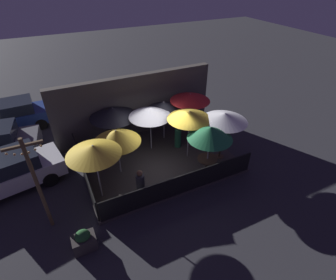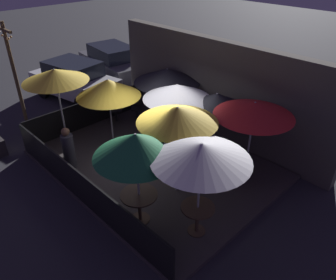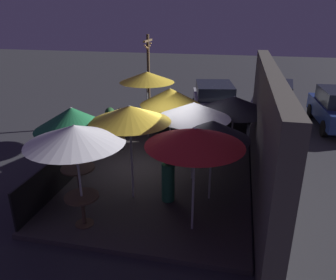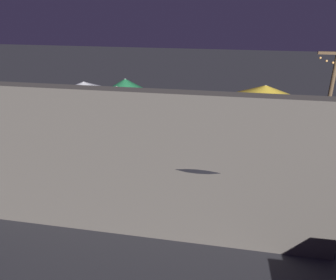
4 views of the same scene
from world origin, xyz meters
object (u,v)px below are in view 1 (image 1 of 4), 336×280
at_px(patio_umbrella_0, 210,133).
at_px(patio_chair_1, 95,147).
at_px(patio_umbrella_1, 225,117).
at_px(dining_table_1, 221,147).
at_px(patio_umbrella_4, 113,112).
at_px(patio_umbrella_2, 150,112).
at_px(patio_umbrella_5, 116,136).
at_px(patio_umbrella_7, 164,106).
at_px(planter_box, 84,241).
at_px(parked_car_2, 14,115).
at_px(patio_umbrella_6, 189,115).
at_px(light_post, 36,182).
at_px(patio_chair_0, 88,157).
at_px(patio_umbrella_3, 190,97).
at_px(patron_1, 140,184).
at_px(patio_umbrella_8, 93,150).
at_px(dining_table_0, 207,161).
at_px(patron_0, 178,137).
at_px(parked_car_0, 11,171).

relative_size(patio_umbrella_0, patio_chair_1, 2.58).
xyz_separation_m(patio_umbrella_1, dining_table_1, (0.00, 0.00, -1.59)).
bearing_deg(patio_umbrella_4, patio_chair_1, -159.62).
distance_m(patio_umbrella_2, dining_table_1, 3.67).
relative_size(patio_umbrella_5, patio_umbrella_7, 1.03).
height_order(planter_box, parked_car_2, parked_car_2).
height_order(patio_umbrella_6, light_post, light_post).
xyz_separation_m(patio_chair_1, parked_car_2, (-3.39, 4.70, 0.23)).
bearing_deg(parked_car_2, patio_umbrella_2, -43.26).
height_order(patio_umbrella_2, dining_table_1, patio_umbrella_2).
bearing_deg(dining_table_1, patio_chair_0, 160.87).
bearing_deg(patio_umbrella_3, patio_umbrella_4, 169.89).
height_order(patio_umbrella_3, planter_box, patio_umbrella_3).
relative_size(patio_umbrella_1, patio_umbrella_5, 1.09).
bearing_deg(patio_umbrella_2, parked_car_2, 138.76).
bearing_deg(patio_umbrella_5, patron_1, -80.08).
xyz_separation_m(dining_table_1, light_post, (-7.65, -0.57, 1.41)).
bearing_deg(patio_umbrella_0, patio_umbrella_2, 118.51).
xyz_separation_m(patio_umbrella_1, patio_chair_0, (-5.75, 2.00, -1.67)).
height_order(patio_umbrella_4, patio_umbrella_8, patio_umbrella_8).
bearing_deg(dining_table_0, patio_chair_0, 149.64).
xyz_separation_m(patron_0, light_post, (-6.25, -2.20, 1.42)).
bearing_deg(patio_umbrella_8, parked_car_0, 144.31).
height_order(patio_umbrella_2, patio_chair_0, patio_umbrella_2).
xyz_separation_m(patio_umbrella_1, parked_car_0, (-8.78, 2.14, -1.44)).
bearing_deg(patio_umbrella_3, parked_car_0, -178.23).
xyz_separation_m(patio_chair_1, patron_0, (3.91, -1.00, 0.06)).
distance_m(patio_umbrella_1, patio_chair_0, 6.31).
bearing_deg(patron_0, dining_table_0, -75.79).
relative_size(patio_chair_0, parked_car_2, 0.23).
height_order(planter_box, light_post, light_post).
xyz_separation_m(parked_car_0, parked_car_2, (0.09, 5.20, -0.00)).
relative_size(patio_umbrella_3, patio_chair_0, 2.58).
height_order(patio_umbrella_6, dining_table_1, patio_umbrella_6).
bearing_deg(dining_table_0, patio_umbrella_7, 98.75).
bearing_deg(parked_car_2, patio_umbrella_5, -58.98).
distance_m(dining_table_1, patron_1, 4.34).
xyz_separation_m(patio_umbrella_1, light_post, (-7.65, -0.57, -0.19)).
height_order(patio_umbrella_1, patio_umbrella_3, patio_umbrella_1).
relative_size(patio_umbrella_5, parked_car_2, 0.55).
distance_m(patio_umbrella_0, patio_umbrella_6, 1.42).
bearing_deg(patio_umbrella_2, patio_chair_0, -178.97).
height_order(patio_umbrella_7, parked_car_0, patio_umbrella_7).
relative_size(patio_umbrella_1, patio_umbrella_4, 1.05).
bearing_deg(patio_umbrella_7, patio_umbrella_8, -145.71).
height_order(patio_umbrella_7, parked_car_2, patio_umbrella_7).
xyz_separation_m(patio_umbrella_6, patio_chair_0, (-4.40, 1.28, -1.74)).
bearing_deg(patio_chair_1, patio_umbrella_6, 12.92).
height_order(dining_table_0, patio_chair_0, patio_chair_0).
xyz_separation_m(patio_umbrella_4, patio_umbrella_6, (2.78, -2.35, 0.36)).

